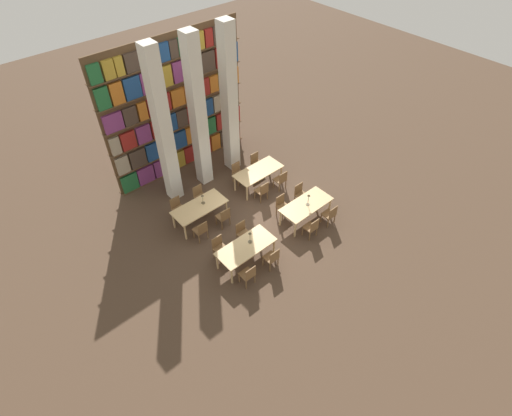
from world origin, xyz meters
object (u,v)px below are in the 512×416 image
object	(u,v)px
chair_0	(248,274)
chair_14	(281,180)
chair_1	(219,247)
pillar_right	(229,102)
reading_table_0	(246,248)
chair_7	(300,194)
chair_13	(238,172)
desk_lamp_1	(309,198)
chair_9	(177,208)
chair_8	(201,230)
reading_table_1	(306,206)
desk_lamp_2	(202,197)
pillar_left	(163,130)
chair_4	(312,227)
chair_5	(282,205)
chair_3	(243,232)
reading_table_3	(258,172)
chair_15	(256,162)
chair_6	(330,214)
pillar_center	(198,115)
chair_2	(272,258)
chair_12	(262,191)
chair_11	(200,195)
chair_10	(224,216)

from	to	relation	value
chair_0	chair_14	bearing A→B (deg)	33.82
chair_1	chair_14	xyz separation A→B (m)	(3.94, 1.16, 0.00)
pillar_right	reading_table_0	world-z (taller)	pillar_right
chair_7	chair_13	distance (m)	2.74
desk_lamp_1	chair_9	xyz separation A→B (m)	(-3.46, 3.22, -0.62)
chair_8	chair_7	bearing A→B (deg)	-13.66
reading_table_1	desk_lamp_2	size ratio (longest dim) A/B	4.75
pillar_left	pillar_right	world-z (taller)	same
pillar_left	chair_1	world-z (taller)	pillar_left
chair_4	chair_14	xyz separation A→B (m)	(0.98, 2.56, 0.00)
chair_5	reading_table_0	bearing A→B (deg)	18.59
desk_lamp_2	chair_14	world-z (taller)	desk_lamp_2
chair_0	desk_lamp_2	xyz separation A→B (m)	(0.69, 3.30, 0.56)
chair_3	chair_14	distance (m)	3.15
chair_13	reading_table_1	bearing A→B (deg)	98.40
pillar_right	reading_table_3	distance (m)	2.90
reading_table_3	chair_15	size ratio (longest dim) A/B	2.28
chair_5	chair_6	xyz separation A→B (m)	(0.96, -1.48, 0.00)
chair_0	chair_14	world-z (taller)	same
pillar_center	chair_0	bearing A→B (deg)	-111.40
desk_lamp_1	chair_8	size ratio (longest dim) A/B	0.57
pillar_right	chair_15	xyz separation A→B (m)	(0.50, -0.98, -2.53)
chair_5	chair_9	distance (m)	3.84
chair_2	chair_9	distance (m)	4.11
chair_9	pillar_center	bearing A→B (deg)	-150.99
chair_1	desk_lamp_1	bearing A→B (deg)	168.41
chair_0	chair_5	distance (m)	3.35
desk_lamp_2	chair_6	bearing A→B (deg)	-44.84
chair_3	chair_12	size ratio (longest dim) A/B	1.00
chair_7	chair_0	bearing A→B (deg)	21.62
desk_lamp_2	reading_table_3	distance (m)	2.74
chair_5	desk_lamp_2	xyz separation A→B (m)	(-2.28, 1.74, 0.56)
chair_7	reading_table_3	xyz separation A→B (m)	(-0.52, 1.82, 0.20)
chair_13	chair_15	bearing A→B (deg)	-180.00
reading_table_0	chair_7	bearing A→B (deg)	13.55
reading_table_3	chair_14	world-z (taller)	chair_14
chair_8	reading_table_3	xyz separation A→B (m)	(3.41, 0.87, 0.20)
pillar_right	chair_15	size ratio (longest dim) A/B	6.92
chair_8	chair_5	bearing A→B (deg)	-17.84
reading_table_1	chair_8	size ratio (longest dim) A/B	2.28
chair_3	chair_11	bearing A→B (deg)	-89.45
chair_10	reading_table_3	bearing A→B (deg)	19.75
pillar_center	chair_13	xyz separation A→B (m)	(0.95, -0.98, -2.53)
chair_3	chair_4	xyz separation A→B (m)	(1.95, -1.40, 0.00)
pillar_right	chair_4	xyz separation A→B (m)	(-0.48, -5.02, -2.53)
pillar_center	chair_3	distance (m)	4.53
chair_1	chair_8	xyz separation A→B (m)	(-0.01, 1.03, 0.00)
reading_table_3	chair_14	bearing A→B (deg)	-53.98
pillar_right	chair_1	bearing A→B (deg)	-133.55
chair_10	chair_12	world-z (taller)	same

